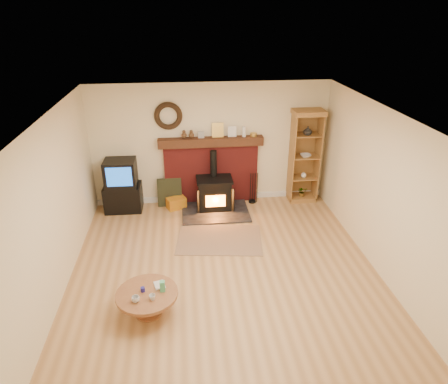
{
  "coord_description": "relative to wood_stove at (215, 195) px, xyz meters",
  "views": [
    {
      "loc": [
        -0.6,
        -5.31,
        4.01
      ],
      "look_at": [
        0.1,
        1.0,
        1.0
      ],
      "focal_mm": 32.0,
      "sensor_mm": 36.0,
      "label": 1
    }
  ],
  "objects": [
    {
      "name": "leaning_painting",
      "position": [
        -0.95,
        0.28,
        -0.03
      ],
      "size": [
        0.52,
        0.14,
        0.62
      ],
      "primitive_type": "cube",
      "rotation": [
        -0.17,
        0.0,
        0.0
      ],
      "color": "black",
      "rests_on": "ground"
    },
    {
      "name": "area_rug",
      "position": [
        -0.02,
        -1.24,
        -0.33
      ],
      "size": [
        1.68,
        1.26,
        0.01
      ],
      "primitive_type": "cube",
      "rotation": [
        0.0,
        0.0,
        -0.13
      ],
      "color": "brown",
      "rests_on": "ground"
    },
    {
      "name": "fire_tools",
      "position": [
        0.87,
        0.23,
        -0.18
      ],
      "size": [
        0.19,
        0.16,
        0.7
      ],
      "color": "black",
      "rests_on": "ground"
    },
    {
      "name": "tv_unit",
      "position": [
        -1.92,
        0.2,
        0.2
      ],
      "size": [
        0.77,
        0.56,
        1.12
      ],
      "color": "black",
      "rests_on": "ground"
    },
    {
      "name": "ground",
      "position": [
        -0.03,
        -2.27,
        -0.34
      ],
      "size": [
        5.5,
        5.5,
        0.0
      ],
      "primitive_type": "plane",
      "color": "#A87746",
      "rests_on": "ground"
    },
    {
      "name": "chimney_breast",
      "position": [
        -0.03,
        0.4,
        0.46
      ],
      "size": [
        2.2,
        0.22,
        1.78
      ],
      "color": "maroon",
      "rests_on": "ground"
    },
    {
      "name": "curio_cabinet",
      "position": [
        1.98,
        0.28,
        0.68
      ],
      "size": [
        0.65,
        0.47,
        2.04
      ],
      "color": "olive",
      "rests_on": "ground"
    },
    {
      "name": "wood_stove",
      "position": [
        0.0,
        0.0,
        0.0
      ],
      "size": [
        1.4,
        1.0,
        1.26
      ],
      "color": "black",
      "rests_on": "ground"
    },
    {
      "name": "firelog_box",
      "position": [
        -0.82,
        0.13,
        -0.22
      ],
      "size": [
        0.45,
        0.37,
        0.24
      ],
      "primitive_type": "cube",
      "rotation": [
        0.0,
        0.0,
        0.38
      ],
      "color": "#D7C30D",
      "rests_on": "ground"
    },
    {
      "name": "coffee_table",
      "position": [
        -1.22,
        -3.09,
        -0.04
      ],
      "size": [
        0.87,
        0.87,
        0.53
      ],
      "color": "brown",
      "rests_on": "ground"
    },
    {
      "name": "room_shell",
      "position": [
        -0.05,
        -2.18,
        1.38
      ],
      "size": [
        5.02,
        5.52,
        2.61
      ],
      "color": "beige",
      "rests_on": "ground"
    }
  ]
}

